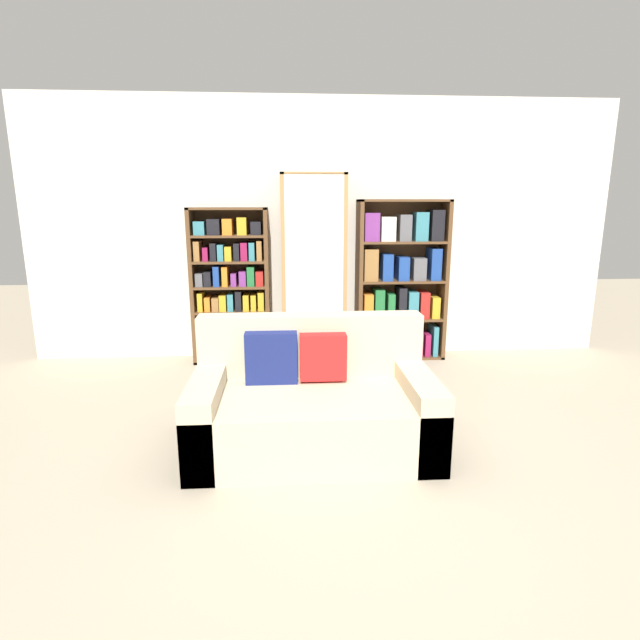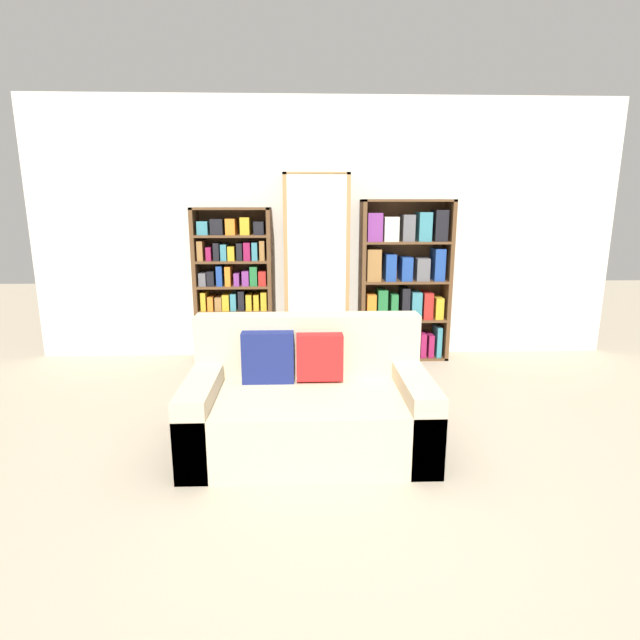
# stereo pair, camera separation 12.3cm
# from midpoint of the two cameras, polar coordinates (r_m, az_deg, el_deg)

# --- Properties ---
(ground_plane) EXTENTS (16.00, 16.00, 0.00)m
(ground_plane) POSITION_cam_midpoint_polar(r_m,az_deg,el_deg) (3.08, 3.13, -18.75)
(ground_plane) COLOR tan
(wall_back) EXTENTS (6.18, 0.06, 2.70)m
(wall_back) POSITION_cam_midpoint_polar(r_m,az_deg,el_deg) (5.39, -0.31, 10.17)
(wall_back) COLOR silver
(wall_back) RESTS_ON ground
(couch) EXTENTS (1.61, 0.93, 0.85)m
(couch) POSITION_cam_midpoint_polar(r_m,az_deg,el_deg) (3.46, -1.91, -9.64)
(couch) COLOR beige
(couch) RESTS_ON ground
(bookshelf_left) EXTENTS (0.80, 0.32, 1.59)m
(bookshelf_left) POSITION_cam_midpoint_polar(r_m,az_deg,el_deg) (5.28, -10.77, 3.50)
(bookshelf_left) COLOR brown
(bookshelf_left) RESTS_ON ground
(display_cabinet) EXTENTS (0.66, 0.36, 1.93)m
(display_cabinet) POSITION_cam_midpoint_polar(r_m,az_deg,el_deg) (5.20, -1.44, 5.69)
(display_cabinet) COLOR #AD7F4C
(display_cabinet) RESTS_ON ground
(bookshelf_right) EXTENTS (0.94, 0.32, 1.67)m
(bookshelf_right) POSITION_cam_midpoint_polar(r_m,az_deg,el_deg) (5.35, 8.51, 4.20)
(bookshelf_right) COLOR brown
(bookshelf_right) RESTS_ON ground
(wine_bottle) EXTENTS (0.09, 0.09, 0.40)m
(wine_bottle) POSITION_cam_midpoint_polar(r_m,az_deg,el_deg) (4.69, 5.70, -5.11)
(wine_bottle) COLOR #143819
(wine_bottle) RESTS_ON ground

